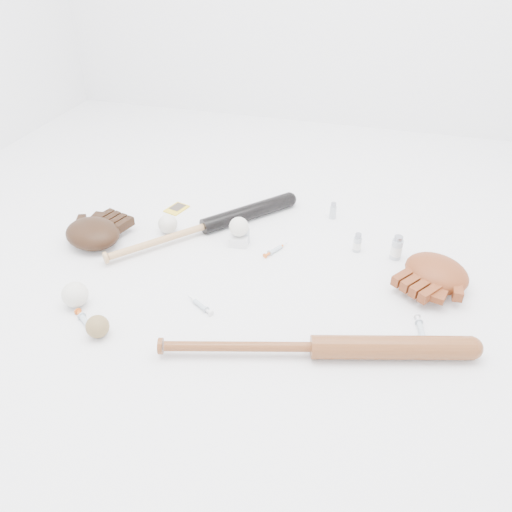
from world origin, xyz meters
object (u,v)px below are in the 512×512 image
(pedestal, at_px, (239,239))
(bat_wood, at_px, (315,347))
(bat_dark, at_px, (205,226))
(glove_dark, at_px, (93,233))

(pedestal, bearing_deg, bat_wood, -52.59)
(bat_dark, height_order, bat_wood, bat_wood)
(glove_dark, bearing_deg, pedestal, 33.00)
(bat_dark, relative_size, glove_dark, 3.28)
(glove_dark, bearing_deg, bat_dark, 43.23)
(bat_wood, bearing_deg, glove_dark, 143.99)
(bat_wood, xyz_separation_m, pedestal, (-0.37, 0.48, -0.01))
(glove_dark, distance_m, pedestal, 0.54)
(bat_wood, bearing_deg, pedestal, 112.19)
(glove_dark, bearing_deg, bat_wood, -3.39)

